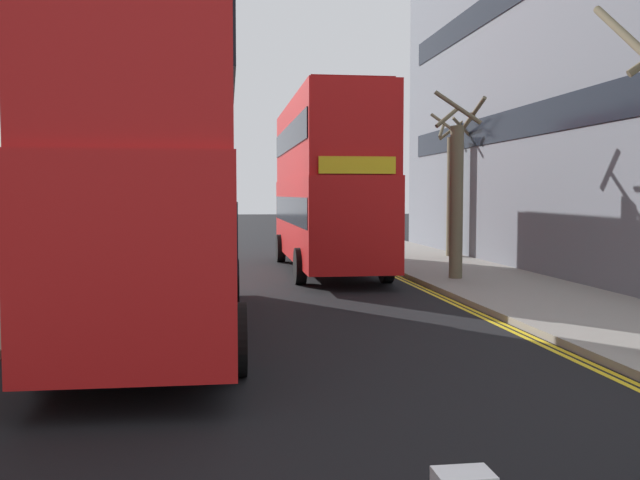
# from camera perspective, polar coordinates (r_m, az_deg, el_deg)

# --- Properties ---
(sidewalk_right) EXTENTS (4.00, 80.00, 0.14)m
(sidewalk_right) POSITION_cam_1_polar(r_m,az_deg,el_deg) (18.34, 16.58, -4.23)
(sidewalk_right) COLOR gray
(sidewalk_right) RESTS_ON ground
(kerb_line_outer) EXTENTS (0.10, 56.00, 0.01)m
(kerb_line_outer) POSITION_cam_1_polar(r_m,az_deg,el_deg) (15.71, 12.66, -5.72)
(kerb_line_outer) COLOR yellow
(kerb_line_outer) RESTS_ON ground
(kerb_line_inner) EXTENTS (0.10, 56.00, 0.01)m
(kerb_line_inner) POSITION_cam_1_polar(r_m,az_deg,el_deg) (15.66, 12.11, -5.74)
(kerb_line_inner) COLOR yellow
(kerb_line_inner) RESTS_ON ground
(double_decker_bus_away) EXTENTS (2.92, 10.84, 5.64)m
(double_decker_bus_away) POSITION_cam_1_polar(r_m,az_deg,el_deg) (13.28, -12.45, 5.68)
(double_decker_bus_away) COLOR red
(double_decker_bus_away) RESTS_ON ground
(double_decker_bus_oncoming) EXTENTS (2.86, 10.83, 5.64)m
(double_decker_bus_oncoming) POSITION_cam_1_polar(r_m,az_deg,el_deg) (23.47, 0.52, 4.87)
(double_decker_bus_oncoming) COLOR red
(double_decker_bus_oncoming) RESTS_ON ground
(street_tree_near) EXTENTS (2.11, 2.12, 5.77)m
(street_tree_near) POSITION_cam_1_polar(r_m,az_deg,el_deg) (28.21, 10.61, 4.00)
(street_tree_near) COLOR #6B6047
(street_tree_near) RESTS_ON sidewalk_right
(street_tree_mid) EXTENTS (1.56, 1.55, 5.28)m
(street_tree_mid) POSITION_cam_1_polar(r_m,az_deg,el_deg) (20.69, 10.92, 3.55)
(street_tree_mid) COLOR #6B6047
(street_tree_mid) RESTS_ON sidewalk_right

